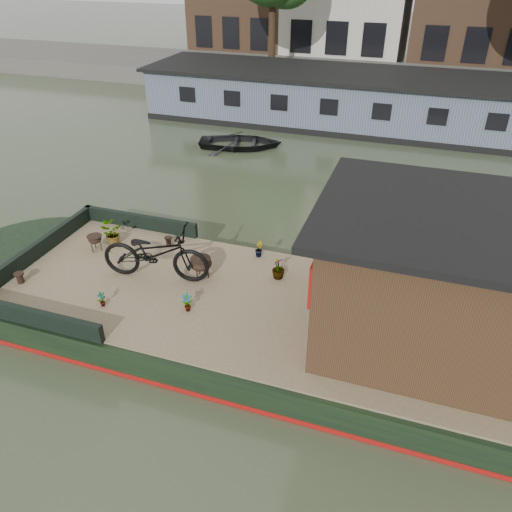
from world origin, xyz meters
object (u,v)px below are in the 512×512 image
(cabin, at_px, (436,278))
(dinghy, at_px, (241,139))
(brazier_front, at_px, (201,268))
(brazier_rear, at_px, (96,243))
(bicycle, at_px, (155,253))
(potted_plant_a, at_px, (187,302))

(cabin, relative_size, dinghy, 1.29)
(cabin, height_order, dinghy, cabin)
(brazier_front, height_order, dinghy, brazier_front)
(brazier_rear, bearing_deg, bicycle, -15.63)
(bicycle, xyz_separation_m, dinghy, (-1.77, 9.64, -0.91))
(brazier_front, bearing_deg, brazier_rear, 174.91)
(potted_plant_a, distance_m, brazier_front, 1.11)
(bicycle, height_order, potted_plant_a, bicycle)
(bicycle, distance_m, brazier_front, 0.96)
(cabin, bearing_deg, potted_plant_a, -171.13)
(cabin, bearing_deg, dinghy, 125.63)
(brazier_rear, height_order, dinghy, brazier_rear)
(cabin, distance_m, brazier_rear, 7.18)
(bicycle, relative_size, potted_plant_a, 5.82)
(bicycle, distance_m, dinghy, 9.84)
(cabin, height_order, brazier_front, cabin)
(potted_plant_a, xyz_separation_m, brazier_front, (-0.20, 1.09, 0.05))
(potted_plant_a, height_order, brazier_front, brazier_front)
(brazier_front, bearing_deg, bicycle, -162.57)
(brazier_front, bearing_deg, potted_plant_a, -79.75)
(cabin, relative_size, bicycle, 1.82)
(cabin, distance_m, bicycle, 5.30)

